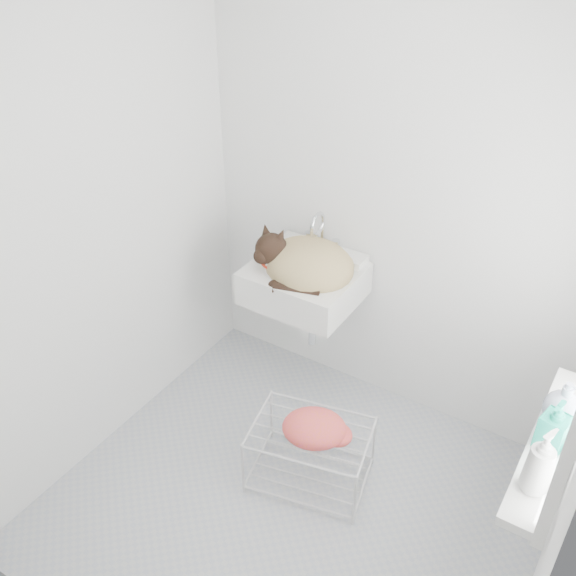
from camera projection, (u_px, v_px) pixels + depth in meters
The scene contains 12 objects.
floor at pixel (293, 505), 3.15m from camera, with size 2.20×2.00×0.02m, color #ADB0B2.
back_wall at pixel (401, 199), 3.17m from camera, with size 2.20×0.02×2.50m, color white.
left_wall at pixel (92, 224), 2.95m from camera, with size 0.02×2.00×2.50m, color white.
windowsill at pixel (552, 445), 2.39m from camera, with size 0.16×0.88×0.04m, color white.
sink at pixel (304, 269), 3.38m from camera, with size 0.57×0.50×0.23m, color white.
faucet at pixel (322, 231), 3.43m from camera, with size 0.21×0.14×0.21m, color silver, non-canonical shape.
cat at pixel (304, 264), 3.34m from camera, with size 0.50×0.40×0.32m.
wire_rack at pixel (310, 457), 3.22m from camera, with size 0.56×0.39×0.34m, color silver.
towel at pixel (314, 433), 3.06m from camera, with size 0.31×0.22×0.13m, color orange.
bottle_a at pixel (532, 488), 2.19m from camera, with size 0.08×0.08×0.22m, color silver.
bottle_b at pixel (548, 446), 2.35m from camera, with size 0.10×0.10×0.22m, color #189A7F.
bottle_c at pixel (558, 420), 2.46m from camera, with size 0.15×0.15×0.19m, color #AFB5CD.
Camera 1 is at (1.06, -1.73, 2.64)m, focal length 40.00 mm.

